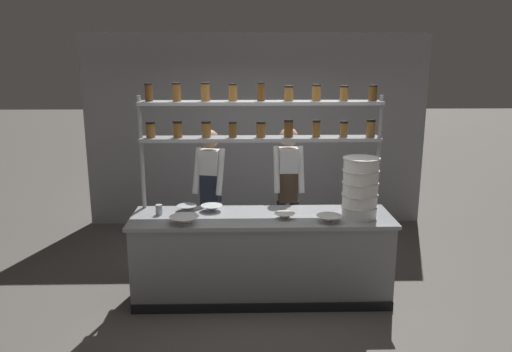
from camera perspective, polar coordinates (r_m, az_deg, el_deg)
The scene contains 13 objects.
ground_plane at distance 5.63m, azimuth 0.63°, elevation -13.51°, with size 40.00×40.00×0.00m, color #5B5651.
back_wall at distance 7.63m, azimuth -0.01°, elevation 5.17°, with size 5.15×0.12×2.90m, color #939399.
prep_counter at distance 5.43m, azimuth 0.65°, elevation -9.19°, with size 2.75×0.76×0.92m.
spice_shelf_unit at distance 5.39m, azimuth 0.49°, elevation 5.84°, with size 2.63×0.28×2.29m.
chef_left at distance 6.02m, azimuth -5.22°, elevation -1.54°, with size 0.41×0.34×1.72m.
chef_center at distance 6.03m, azimuth 3.68°, elevation -1.33°, with size 0.36×0.30×1.74m.
container_stack at distance 5.24m, azimuth 11.82°, elevation -1.33°, with size 0.38×0.38×0.63m.
prep_bowl_near_left at distance 5.12m, azimuth 8.35°, elevation -4.87°, with size 0.26×0.26×0.07m.
prep_bowl_center_front at distance 5.44m, azimuth -5.09°, elevation -3.69°, with size 0.24×0.24×0.06m.
prep_bowl_center_back at distance 5.49m, azimuth -7.90°, elevation -3.65°, with size 0.22×0.22×0.06m.
prep_bowl_near_right at distance 5.18m, azimuth 3.29°, elevation -4.59°, with size 0.22×0.22×0.06m.
prep_bowl_far_left at distance 5.05m, azimuth -8.19°, elevation -5.03°, with size 0.30×0.30×0.08m.
serving_cup_front at distance 5.39m, azimuth -11.03°, elevation -3.80°, with size 0.07×0.07×0.11m.
Camera 1 is at (-0.18, -5.01, 2.55)m, focal length 35.00 mm.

